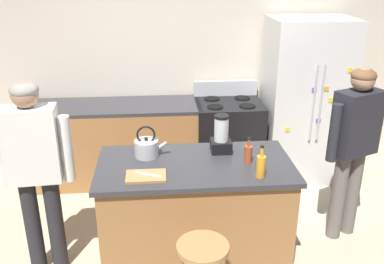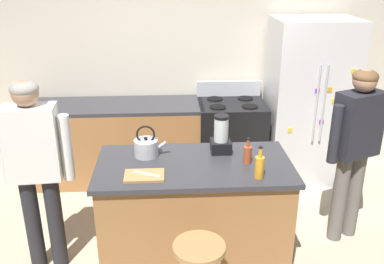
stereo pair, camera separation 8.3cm
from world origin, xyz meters
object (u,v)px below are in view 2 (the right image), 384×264
refrigerator (308,102)px  tea_kettle (146,147)px  kitchen_island (194,213)px  stove_range (231,140)px  person_by_sink_right (355,141)px  bar_stool (199,263)px  bottle_soda (259,166)px  cutting_board (144,176)px  blender_appliance (221,137)px  bottle_cooking_sauce (248,154)px  chef_knife (147,174)px  person_by_island_left (35,161)px

refrigerator → tea_kettle: refrigerator is taller
kitchen_island → stove_range: stove_range is taller
kitchen_island → refrigerator: bearing=46.8°
person_by_sink_right → bar_stool: 1.79m
bottle_soda → cutting_board: (-0.86, 0.06, -0.08)m
stove_range → blender_appliance: blender_appliance is taller
bottle_cooking_sauce → kitchen_island: bearing=178.2°
blender_appliance → stove_range: bearing=77.6°
bar_stool → blender_appliance: bearing=74.8°
tea_kettle → chef_knife: tea_kettle is taller
person_by_sink_right → blender_appliance: person_by_sink_right is taller
kitchen_island → person_by_island_left: person_by_island_left is taller
stove_range → blender_appliance: bearing=-102.4°
person_by_sink_right → bottle_soda: size_ratio=6.35×
refrigerator → chef_knife: (-1.78, -1.71, 0.02)m
blender_appliance → bottle_cooking_sauce: size_ratio=1.51×
kitchen_island → bar_stool: kitchen_island is taller
bar_stool → person_by_island_left: bearing=150.5°
refrigerator → blender_appliance: refrigerator is taller
cutting_board → blender_appliance: bearing=33.7°
blender_appliance → cutting_board: (-0.63, -0.42, -0.13)m
kitchen_island → refrigerator: 2.11m
bottle_soda → stove_range: bearing=88.1°
person_by_island_left → blender_appliance: (1.48, 0.22, 0.08)m
refrigerator → tea_kettle: size_ratio=6.81×
bar_stool → chef_knife: 0.75m
kitchen_island → chef_knife: 0.65m
refrigerator → chef_knife: 2.46m
chef_knife → person_by_island_left: bearing=-166.8°
person_by_island_left → person_by_sink_right: person_by_island_left is taller
refrigerator → person_by_sink_right: size_ratio=1.15×
refrigerator → cutting_board: 2.48m
bottle_soda → refrigerator: bearing=62.0°
bottle_soda → tea_kettle: size_ratio=0.93×
person_by_sink_right → chef_knife: 1.86m
blender_appliance → bottle_soda: blender_appliance is taller
kitchen_island → bottle_cooking_sauce: 0.69m
kitchen_island → stove_range: bearing=70.9°
person_by_island_left → bottle_cooking_sauce: size_ratio=7.60×
bottle_cooking_sauce → person_by_sink_right: bearing=15.3°
tea_kettle → cutting_board: 0.38m
bar_stool → chef_knife: bearing=125.7°
bottle_cooking_sauce → chef_knife: bottle_cooking_sauce is taller
blender_appliance → bottle_soda: size_ratio=1.28×
cutting_board → person_by_sink_right: bearing=14.4°
bottle_cooking_sauce → tea_kettle: size_ratio=0.78×
bottle_soda → chef_knife: (-0.84, 0.06, -0.07)m
chef_knife → refrigerator: bearing=70.0°
bottle_soda → cutting_board: 0.86m
person_by_island_left → tea_kettle: (0.86, 0.17, 0.02)m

